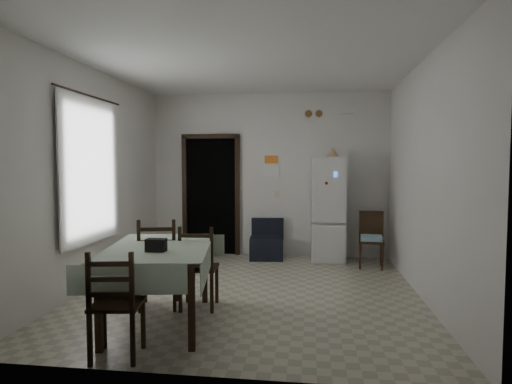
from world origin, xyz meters
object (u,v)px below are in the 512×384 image
Objects in this scene: navy_seat at (266,239)px; dining_chair_far_left at (159,262)px; corner_chair at (371,240)px; fridge at (328,209)px; dining_table at (160,285)px; dining_chair_near_head at (117,303)px; dining_chair_far_right at (199,266)px.

dining_chair_far_left is (-0.95, -2.66, 0.17)m from navy_seat.
fridge is at bearing 153.79° from corner_chair.
dining_chair_far_left reaches higher than corner_chair.
dining_table is at bearing -125.98° from corner_chair.
fridge reaches higher than dining_chair_far_left.
fridge is 3.35m from dining_chair_far_left.
fridge reaches higher than corner_chair.
fridge is 0.89m from corner_chair.
corner_chair is 3.48m from dining_chair_far_left.
fridge reaches higher than dining_chair_near_head.
dining_chair_far_right is at bearing -106.06° from navy_seat.
navy_seat is 0.73× the size of dining_chair_near_head.
dining_chair_far_right is at bearing -121.14° from fridge.
dining_chair_far_left is (-2.66, -2.25, 0.07)m from corner_chair.
corner_chair is 0.95× the size of dining_chair_near_head.
dining_chair_far_left is at bearing 101.60° from dining_table.
navy_seat is (-1.06, -0.00, -0.54)m from fridge.
fridge is 1.18m from navy_seat.
fridge is at bearing 50.74° from dining_table.
dining_table is at bearing -109.05° from navy_seat.
navy_seat is at bearing -110.65° from dining_chair_near_head.
dining_chair_far_left is at bearing -133.79° from corner_chair.
dining_chair_far_right reaches higher than dining_table.
fridge is at bearing -124.14° from dining_chair_far_right.
dining_table is (-0.76, -3.16, 0.06)m from navy_seat.
navy_seat is 2.83m from dining_chair_far_left.
navy_seat is 0.72× the size of dining_chair_far_right.
corner_chair is (1.71, -0.41, 0.10)m from navy_seat.
fridge is at bearing -139.94° from dining_chair_far_left.
dining_chair_far_left reaches higher than dining_chair_near_head.
dining_chair_far_left is at bearing -127.72° from fridge.
fridge reaches higher than navy_seat.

